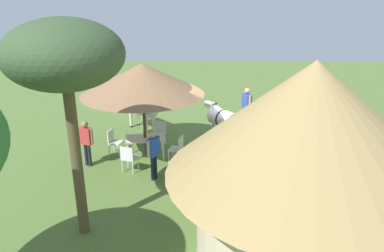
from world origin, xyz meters
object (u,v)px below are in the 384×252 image
(patio_chair_near_hut, at_px, (114,140))
(acacia_tree_behind_hut, at_px, (64,57))
(patio_chair_west_end, at_px, (178,147))
(guest_behind_table, at_px, (86,139))
(shade_umbrella, at_px, (142,79))
(striped_lounge_chair, at_px, (262,169))
(patio_dining_table, at_px, (145,140))
(zebra_toward_hut, at_px, (336,150))
(standing_watcher, at_px, (247,104))
(patio_chair_east_end, at_px, (128,157))
(zebra_nearest_camera, at_px, (142,107))
(patio_chair_near_lawn, at_px, (159,132))
(thatched_hut, at_px, (306,157))
(zebra_by_umbrella, at_px, (227,121))
(guest_beside_umbrella, at_px, (153,150))

(patio_chair_near_hut, height_order, acacia_tree_behind_hut, acacia_tree_behind_hut)
(patio_chair_west_end, bearing_deg, guest_behind_table, 113.19)
(patio_chair_west_end, distance_m, acacia_tree_behind_hut, 5.80)
(shade_umbrella, relative_size, striped_lounge_chair, 4.57)
(patio_dining_table, height_order, acacia_tree_behind_hut, acacia_tree_behind_hut)
(striped_lounge_chair, bearing_deg, shade_umbrella, -33.01)
(zebra_toward_hut, bearing_deg, standing_watcher, -122.65)
(patio_dining_table, bearing_deg, zebra_toward_hut, 165.66)
(guest_behind_table, relative_size, striped_lounge_chair, 1.76)
(patio_dining_table, relative_size, patio_chair_east_end, 1.59)
(patio_chair_west_end, bearing_deg, patio_dining_table, 90.00)
(zebra_nearest_camera, xyz_separation_m, acacia_tree_behind_hut, (0.43, 6.95, 3.24))
(zebra_nearest_camera, distance_m, acacia_tree_behind_hut, 7.68)
(standing_watcher, relative_size, zebra_nearest_camera, 1.00)
(patio_chair_near_lawn, xyz_separation_m, zebra_toward_hut, (-5.62, 2.67, 0.48))
(patio_chair_east_end, distance_m, patio_chair_near_lawn, 2.39)
(thatched_hut, distance_m, guest_behind_table, 7.49)
(shade_umbrella, distance_m, zebra_nearest_camera, 3.26)
(patio_chair_east_end, xyz_separation_m, acacia_tree_behind_hut, (0.53, 3.15, 3.72))
(striped_lounge_chair, bearing_deg, zebra_nearest_camera, -56.57)
(patio_chair_near_lawn, bearing_deg, patio_chair_east_end, 89.54)
(patio_chair_east_end, bearing_deg, zebra_toward_hut, 15.23)
(patio_chair_near_lawn, relative_size, striped_lounge_chair, 1.01)
(patio_chair_west_end, height_order, zebra_toward_hut, zebra_toward_hut)
(patio_chair_near_lawn, bearing_deg, zebra_nearest_camera, -43.10)
(guest_behind_table, bearing_deg, striped_lounge_chair, -163.32)
(patio_chair_near_hut, relative_size, patio_chair_near_lawn, 1.00)
(patio_dining_table, bearing_deg, zebra_by_umbrella, -160.43)
(patio_dining_table, relative_size, guest_behind_table, 0.91)
(shade_umbrella, xyz_separation_m, striped_lounge_chair, (-3.85, 1.35, -2.54))
(shade_umbrella, bearing_deg, acacia_tree_behind_hut, 77.88)
(zebra_by_umbrella, xyz_separation_m, acacia_tree_behind_hut, (3.80, 5.30, 3.22))
(thatched_hut, bearing_deg, guest_behind_table, -37.85)
(patio_dining_table, relative_size, zebra_toward_hut, 0.75)
(patio_chair_east_end, height_order, acacia_tree_behind_hut, acacia_tree_behind_hut)
(guest_beside_umbrella, xyz_separation_m, striped_lounge_chair, (-3.37, -0.26, -0.71))
(guest_beside_umbrella, height_order, guest_behind_table, guest_beside_umbrella)
(patio_chair_west_end, distance_m, guest_beside_umbrella, 1.51)
(guest_behind_table, bearing_deg, zebra_toward_hut, -162.89)
(zebra_nearest_camera, distance_m, zebra_by_umbrella, 3.75)
(thatched_hut, bearing_deg, shade_umbrella, -52.70)
(zebra_by_umbrella, distance_m, acacia_tree_behind_hut, 7.28)
(patio_chair_west_end, relative_size, striped_lounge_chair, 1.01)
(patio_chair_east_end, xyz_separation_m, zebra_nearest_camera, (0.10, -3.81, 0.48))
(patio_chair_east_end, xyz_separation_m, patio_chair_near_lawn, (-0.75, -2.27, 0.00))
(patio_dining_table, bearing_deg, striped_lounge_chair, 160.71)
(thatched_hut, height_order, standing_watcher, thatched_hut)
(patio_chair_near_lawn, distance_m, zebra_toward_hut, 6.24)
(patio_chair_near_hut, bearing_deg, patio_dining_table, 90.00)
(thatched_hut, distance_m, patio_chair_west_end, 5.96)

